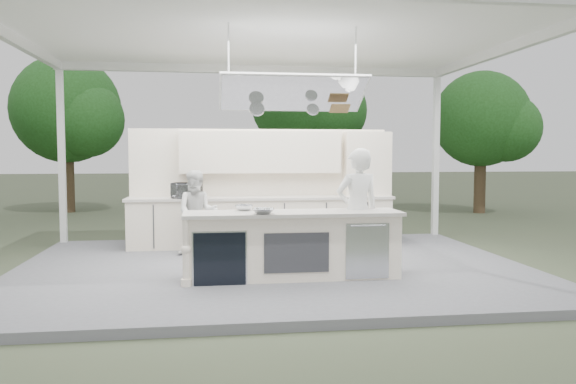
{
  "coord_description": "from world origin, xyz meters",
  "views": [
    {
      "loc": [
        -0.95,
        -8.78,
        1.91
      ],
      "look_at": [
        0.31,
        0.4,
        1.26
      ],
      "focal_mm": 35.0,
      "sensor_mm": 36.0,
      "label": 1
    }
  ],
  "objects": [
    {
      "name": "stage_deck",
      "position": [
        0.0,
        0.0,
        0.06
      ],
      "size": [
        8.0,
        6.0,
        0.12
      ],
      "primitive_type": "cube",
      "color": "slate",
      "rests_on": "ground"
    },
    {
      "name": "demo_island",
      "position": [
        0.18,
        -0.91,
        0.6
      ],
      "size": [
        3.1,
        0.79,
        0.95
      ],
      "color": "white",
      "rests_on": "stage_deck"
    },
    {
      "name": "tree_cluster",
      "position": [
        -0.16,
        9.77,
        3.29
      ],
      "size": [
        19.55,
        9.4,
        5.85
      ],
      "color": "#4F3F27",
      "rests_on": "ground"
    },
    {
      "name": "back_counter",
      "position": [
        0.0,
        1.9,
        0.6
      ],
      "size": [
        5.08,
        0.72,
        0.95
      ],
      "color": "white",
      "rests_on": "stage_deck"
    },
    {
      "name": "sous_chef",
      "position": [
        -1.2,
        1.09,
        0.86
      ],
      "size": [
        0.75,
        0.6,
        1.49
      ],
      "primitive_type": "imported",
      "rotation": [
        0.0,
        0.0,
        -0.06
      ],
      "color": "silver",
      "rests_on": "stage_deck"
    },
    {
      "name": "ground",
      "position": [
        0.0,
        0.0,
        0.0
      ],
      "size": [
        90.0,
        90.0,
        0.0
      ],
      "primitive_type": "plane",
      "color": "#3F4731",
      "rests_on": "ground"
    },
    {
      "name": "toaster_oven",
      "position": [
        -1.41,
        1.7,
        1.21
      ],
      "size": [
        0.59,
        0.47,
        0.29
      ],
      "primitive_type": "imported",
      "rotation": [
        0.0,
        0.0,
        -0.27
      ],
      "color": "#AEB1B5",
      "rests_on": "back_counter"
    },
    {
      "name": "head_chef",
      "position": [
        1.2,
        -0.7,
        1.05
      ],
      "size": [
        0.75,
        0.57,
        1.85
      ],
      "primitive_type": "imported",
      "rotation": [
        0.0,
        0.0,
        3.34
      ],
      "color": "white",
      "rests_on": "stage_deck"
    },
    {
      "name": "tent",
      "position": [
        0.0,
        -0.01,
        3.71
      ],
      "size": [
        8.2,
        6.2,
        3.86
      ],
      "color": "white",
      "rests_on": "ground"
    },
    {
      "name": "back_wall_unit",
      "position": [
        0.44,
        2.11,
        1.57
      ],
      "size": [
        5.05,
        0.48,
        2.25
      ],
      "color": "white",
      "rests_on": "stage_deck"
    },
    {
      "name": "bowl_large",
      "position": [
        -0.25,
        -1.15,
        1.11
      ],
      "size": [
        0.36,
        0.36,
        0.08
      ],
      "primitive_type": "imported",
      "rotation": [
        0.0,
        0.0,
        -0.16
      ],
      "color": "#AEB1B5",
      "rests_on": "demo_island"
    },
    {
      "name": "bowl_small",
      "position": [
        -0.48,
        -0.65,
        1.11
      ],
      "size": [
        0.28,
        0.28,
        0.08
      ],
      "primitive_type": "imported",
      "rotation": [
        0.0,
        0.0,
        0.08
      ],
      "color": "silver",
      "rests_on": "demo_island"
    }
  ]
}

